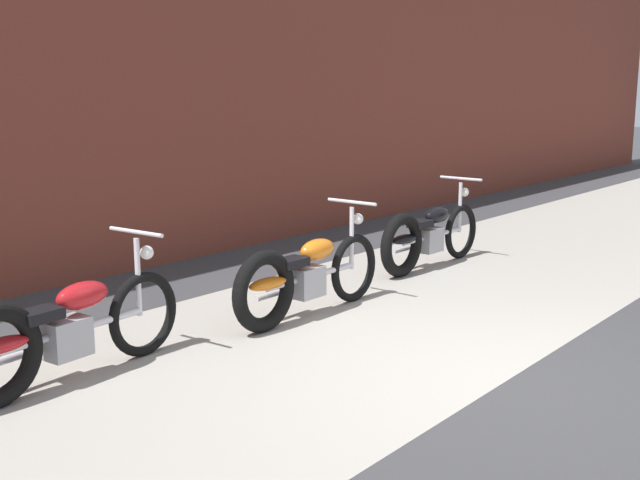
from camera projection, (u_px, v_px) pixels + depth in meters
The scene contains 5 objects.
ground_plane at pixel (503, 383), 5.63m from camera, with size 80.00×80.00×0.00m, color #38383A.
sidewalk_slab at pixel (317, 335), 6.73m from camera, with size 36.00×3.50×0.01m, color #9E998E.
motorcycle_red at pixel (57, 333), 5.51m from camera, with size 2.01×0.58×1.03m.
motorcycle_orange at pixel (301, 277), 7.13m from camera, with size 2.01×0.58×1.03m.
motorcycle_black at pixel (425, 236), 9.13m from camera, with size 2.01×0.58×1.03m.
Camera 1 is at (-4.96, -2.37, 2.10)m, focal length 43.76 mm.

